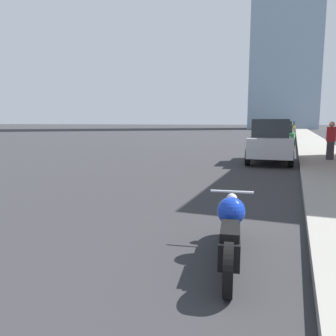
% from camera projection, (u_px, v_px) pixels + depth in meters
% --- Properties ---
extents(sidewalk, '(2.49, 240.00, 0.15)m').
position_uv_depth(sidewalk, '(308.00, 137.00, 35.75)').
color(sidewalk, gray).
rests_on(sidewalk, ground_plane).
extents(motorcycle, '(0.65, 2.22, 0.79)m').
position_uv_depth(motorcycle, '(230.00, 231.00, 4.18)').
color(motorcycle, black).
rests_on(motorcycle, ground_plane).
extents(parked_car_silver, '(2.05, 4.00, 1.88)m').
position_uv_depth(parked_car_silver, '(270.00, 142.00, 14.15)').
color(parked_car_silver, '#BCBCC1').
rests_on(parked_car_silver, ground_plane).
extents(parked_car_green, '(2.01, 4.37, 1.58)m').
position_uv_depth(parked_car_green, '(281.00, 135.00, 23.70)').
color(parked_car_green, '#1E6B33').
rests_on(parked_car_green, ground_plane).
extents(parked_car_black, '(2.17, 4.57, 1.81)m').
position_uv_depth(parked_car_black, '(285.00, 130.00, 35.76)').
color(parked_car_black, black).
rests_on(parked_car_black, ground_plane).
extents(parked_car_red, '(1.84, 4.43, 1.48)m').
position_uv_depth(parked_car_red, '(286.00, 129.00, 45.65)').
color(parked_car_red, red).
rests_on(parked_car_red, ground_plane).
extents(parked_car_yellow, '(2.20, 4.14, 1.85)m').
position_uv_depth(parked_car_yellow, '(289.00, 127.00, 55.28)').
color(parked_car_yellow, gold).
rests_on(parked_car_yellow, ground_plane).
extents(pedestrian, '(0.36, 0.23, 1.64)m').
position_uv_depth(pedestrian, '(331.00, 140.00, 14.05)').
color(pedestrian, '#38383D').
rests_on(pedestrian, sidewalk).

